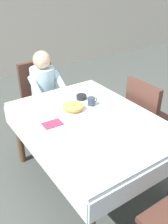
{
  "coord_description": "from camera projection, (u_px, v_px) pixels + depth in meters",
  "views": [
    {
      "loc": [
        -1.16,
        -1.6,
        1.94
      ],
      "look_at": [
        -0.03,
        0.06,
        0.79
      ],
      "focal_mm": 40.41,
      "sensor_mm": 36.0,
      "label": 1
    }
  ],
  "objects": [
    {
      "name": "breakfast_stack",
      "position": [
        73.0,
        107.0,
        2.41
      ],
      "size": [
        0.21,
        0.21,
        0.06
      ],
      "color": "tan",
      "rests_on": "plate_breakfast"
    },
    {
      "name": "napkin_folded",
      "position": [
        52.0,
        124.0,
        2.22
      ],
      "size": [
        0.17,
        0.13,
        0.01
      ],
      "primitive_type": "cube",
      "rotation": [
        0.0,
        0.0,
        -0.04
      ],
      "color": "#8C2D4C",
      "rests_on": "dining_table_main"
    },
    {
      "name": "plate_breakfast",
      "position": [
        73.0,
        110.0,
        2.43
      ],
      "size": [
        0.28,
        0.28,
        0.02
      ],
      "primitive_type": "cylinder",
      "color": "white",
      "rests_on": "dining_table_main"
    },
    {
      "name": "ground_plane",
      "position": [
        89.0,
        178.0,
        2.67
      ],
      "size": [
        14.0,
        14.0,
        0.0
      ],
      "primitive_type": "plane",
      "color": "#474C47"
    },
    {
      "name": "spoon_near_edge",
      "position": [
        95.0,
        127.0,
        2.18
      ],
      "size": [
        0.15,
        0.05,
        0.0
      ],
      "primitive_type": "cube",
      "rotation": [
        0.0,
        0.0,
        -0.26
      ],
      "color": "silver",
      "rests_on": "dining_table_main"
    },
    {
      "name": "chair_right_side",
      "position": [
        147.0,
        115.0,
        2.79
      ],
      "size": [
        0.45,
        0.44,
        0.93
      ],
      "rotation": [
        0.0,
        0.0,
        -1.57
      ],
      "color": "#4C2D23",
      "rests_on": "ground"
    },
    {
      "name": "knife_right_of_plate",
      "position": [
        90.0,
        106.0,
        2.51
      ],
      "size": [
        0.02,
        0.2,
        0.0
      ],
      "primitive_type": "cube",
      "rotation": [
        0.0,
        0.0,
        1.58
      ],
      "color": "silver",
      "rests_on": "dining_table_main"
    },
    {
      "name": "diner_person",
      "position": [
        45.0,
        88.0,
        3.09
      ],
      "size": [
        0.4,
        0.43,
        1.12
      ],
      "rotation": [
        0.0,
        0.0,
        3.14
      ],
      "color": "silver",
      "rests_on": "ground"
    },
    {
      "name": "chair_diner",
      "position": [
        40.0,
        93.0,
        3.27
      ],
      "size": [
        0.44,
        0.45,
        0.93
      ],
      "rotation": [
        0.0,
        0.0,
        3.14
      ],
      "color": "#4C2D23",
      "rests_on": "ground"
    },
    {
      "name": "bowl_butter",
      "position": [
        81.0,
        97.0,
        2.65
      ],
      "size": [
        0.11,
        0.11,
        0.04
      ],
      "primitive_type": "cylinder",
      "color": "black",
      "rests_on": "dining_table_main"
    },
    {
      "name": "fork_left_of_plate",
      "position": [
        57.0,
        117.0,
        2.33
      ],
      "size": [
        0.04,
        0.18,
        0.0
      ],
      "primitive_type": "cube",
      "rotation": [
        0.0,
        0.0,
        1.45
      ],
      "color": "silver",
      "rests_on": "dining_table_main"
    },
    {
      "name": "cup_coffee",
      "position": [
        91.0,
        101.0,
        2.52
      ],
      "size": [
        0.11,
        0.08,
        0.08
      ],
      "color": "#333D4C",
      "rests_on": "dining_table_main"
    },
    {
      "name": "dining_table_main",
      "position": [
        90.0,
        127.0,
        2.35
      ],
      "size": [
        1.12,
        1.52,
        0.74
      ],
      "color": "silver",
      "rests_on": "ground"
    }
  ]
}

